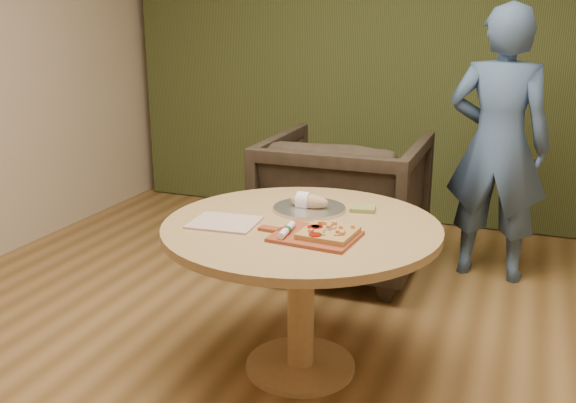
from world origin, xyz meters
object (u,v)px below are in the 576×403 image
at_px(pedestal_table, 301,252).
at_px(armchair, 345,196).
at_px(bread_roll, 308,201).
at_px(cutlery_roll, 287,230).
at_px(serving_tray, 309,208).
at_px(person_standing, 498,146).
at_px(flatbread_pizza, 328,233).
at_px(pizza_paddle, 313,236).

relative_size(pedestal_table, armchair, 1.25).
bearing_deg(bread_roll, cutlery_roll, -83.30).
bearing_deg(serving_tray, person_standing, 59.72).
distance_m(flatbread_pizza, bread_roll, 0.43).
height_order(pedestal_table, bread_roll, bread_roll).
xyz_separation_m(bread_roll, armchair, (-0.12, 1.10, -0.28)).
relative_size(serving_tray, person_standing, 0.20).
relative_size(cutlery_roll, bread_roll, 1.03).
bearing_deg(flatbread_pizza, armchair, 103.24).
xyz_separation_m(bread_roll, person_standing, (0.80, 1.35, 0.08)).
bearing_deg(pedestal_table, flatbread_pizza, -40.55).
relative_size(pizza_paddle, armchair, 0.45).
height_order(cutlery_roll, armchair, armchair).
xyz_separation_m(pedestal_table, bread_roll, (-0.05, 0.21, 0.18)).
height_order(pizza_paddle, bread_roll, bread_roll).
relative_size(cutlery_roll, serving_tray, 0.56).
bearing_deg(serving_tray, bread_roll, 180.00).
bearing_deg(armchair, cutlery_roll, 95.92).
bearing_deg(pizza_paddle, person_standing, 74.39).
distance_m(pizza_paddle, person_standing, 1.84).
distance_m(cutlery_roll, armchair, 1.54).
xyz_separation_m(serving_tray, person_standing, (0.79, 1.35, 0.12)).
relative_size(flatbread_pizza, armchair, 0.23).
height_order(flatbread_pizza, armchair, armchair).
bearing_deg(bread_roll, armchair, 96.40).
relative_size(pedestal_table, bread_roll, 6.64).
height_order(cutlery_roll, bread_roll, bread_roll).
height_order(pizza_paddle, armchair, armchair).
bearing_deg(cutlery_roll, flatbread_pizza, 9.31).
height_order(cutlery_roll, person_standing, person_standing).
relative_size(flatbread_pizza, serving_tray, 0.67).
distance_m(pizza_paddle, flatbread_pizza, 0.07).
height_order(pedestal_table, pizza_paddle, pizza_paddle).
bearing_deg(armchair, pizza_paddle, 100.24).
relative_size(pizza_paddle, person_standing, 0.26).
distance_m(bread_roll, armchair, 1.15).
xyz_separation_m(pedestal_table, cutlery_roll, (0.00, -0.19, 0.17)).
bearing_deg(pizza_paddle, bread_roll, 117.58).
bearing_deg(cutlery_roll, bread_roll, 92.80).
bearing_deg(pizza_paddle, pedestal_table, 129.49).
relative_size(flatbread_pizza, cutlery_roll, 1.19).
relative_size(flatbread_pizza, bread_roll, 1.23).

